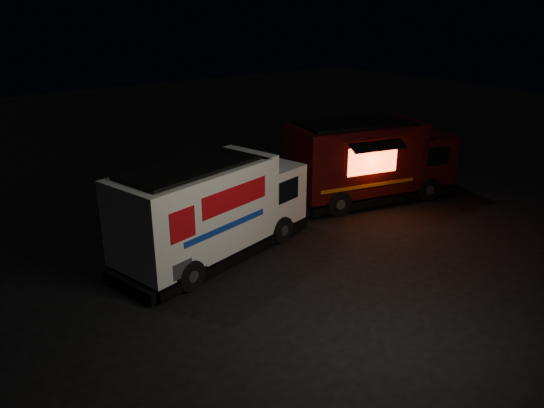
% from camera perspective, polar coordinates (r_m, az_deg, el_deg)
% --- Properties ---
extents(ground, '(80.00, 80.00, 0.00)m').
position_cam_1_polar(ground, '(15.51, 1.74, -8.44)').
color(ground, black).
rests_on(ground, ground).
extents(white_truck, '(7.37, 3.99, 3.18)m').
position_cam_1_polar(white_truck, '(16.66, -6.14, -0.38)').
color(white_truck, silver).
rests_on(white_truck, ground).
extents(red_truck, '(7.52, 4.21, 3.31)m').
position_cam_1_polar(red_truck, '(21.82, 10.66, 4.69)').
color(red_truck, '#3A0A0B').
rests_on(red_truck, ground).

